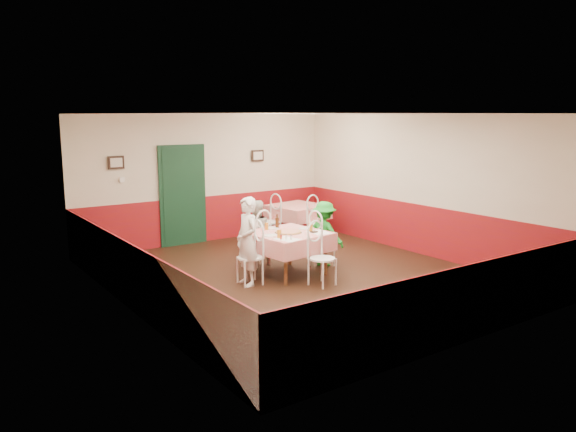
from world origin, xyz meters
TOP-DOWN VIEW (x-y plane):
  - floor at (0.00, 0.00)m, footprint 7.00×7.00m
  - ceiling at (0.00, 0.00)m, footprint 7.00×7.00m
  - back_wall at (0.00, 3.50)m, footprint 6.00×0.10m
  - front_wall at (0.00, -3.50)m, footprint 6.00×0.10m
  - left_wall at (-3.00, 0.00)m, footprint 0.10×7.00m
  - right_wall at (3.00, 0.00)m, footprint 0.10×7.00m
  - wainscot_back at (0.00, 3.48)m, footprint 6.00×0.03m
  - wainscot_front at (0.00, -3.48)m, footprint 6.00×0.03m
  - wainscot_left at (-2.98, 0.00)m, footprint 0.03×7.00m
  - wainscot_right at (2.98, 0.00)m, footprint 0.03×7.00m
  - door at (-0.60, 3.45)m, footprint 0.96×0.06m
  - picture_left at (-2.00, 3.45)m, footprint 0.32×0.03m
  - picture_right at (1.30, 3.45)m, footprint 0.32×0.03m
  - thermostat at (-1.90, 3.45)m, footprint 0.10×0.03m
  - main_table at (-0.08, 0.24)m, footprint 1.36×1.36m
  - second_table at (1.81, 2.56)m, footprint 1.28×1.28m
  - chair_left at (-0.93, 0.13)m, footprint 0.47×0.47m
  - chair_right at (0.76, 0.34)m, footprint 0.46×0.46m
  - chair_far at (-0.18, 1.08)m, footprint 0.49×0.49m
  - chair_near at (0.02, -0.61)m, footprint 0.49×0.49m
  - chair_second_a at (1.06, 2.56)m, footprint 0.48×0.48m
  - chair_second_b at (1.81, 1.81)m, footprint 0.48×0.48m
  - pizza at (-0.10, 0.21)m, footprint 0.50×0.50m
  - plate_left at (-0.49, 0.17)m, footprint 0.28×0.28m
  - plate_right at (0.35, 0.30)m, footprint 0.28×0.28m
  - plate_far at (-0.14, 0.67)m, footprint 0.28×0.28m
  - glass_a at (-0.46, -0.05)m, footprint 0.08×0.08m
  - glass_b at (0.29, 0.08)m, footprint 0.08×0.08m
  - glass_c at (-0.27, 0.64)m, footprint 0.07×0.07m
  - beer_bottle at (-0.03, 0.65)m, footprint 0.07×0.07m
  - shaker_a at (-0.43, -0.20)m, footprint 0.04×0.04m
  - shaker_b at (-0.38, -0.28)m, footprint 0.04×0.04m
  - shaker_c at (-0.50, -0.16)m, footprint 0.04×0.04m
  - menu_left at (-0.41, -0.21)m, footprint 0.39×0.46m
  - menu_right at (0.36, -0.07)m, footprint 0.33×0.43m
  - wallet at (0.28, -0.03)m, footprint 0.12×0.10m
  - diner_left at (-0.98, 0.13)m, footprint 0.40×0.56m
  - diner_far at (-0.19, 1.13)m, footprint 0.64×0.53m
  - diner_right at (0.81, 0.34)m, footprint 0.68×0.89m

SIDE VIEW (x-z plane):
  - floor at x=0.00m, z-range 0.00..0.00m
  - main_table at x=-0.08m, z-range -0.01..0.76m
  - second_table at x=1.81m, z-range -0.01..0.76m
  - chair_left at x=-0.93m, z-range 0.00..0.90m
  - chair_right at x=0.76m, z-range 0.00..0.90m
  - chair_far at x=-0.18m, z-range 0.00..0.90m
  - chair_near at x=0.02m, z-range 0.00..0.90m
  - chair_second_a at x=1.06m, z-range 0.00..0.90m
  - chair_second_b at x=1.81m, z-range 0.00..0.90m
  - wainscot_back at x=0.00m, z-range 0.00..1.00m
  - wainscot_front at x=0.00m, z-range 0.00..1.00m
  - wainscot_left at x=-2.98m, z-range 0.00..1.00m
  - wainscot_right at x=2.98m, z-range 0.00..1.00m
  - diner_right at x=0.81m, z-range 0.00..1.21m
  - diner_far at x=-0.19m, z-range 0.00..1.22m
  - diner_left at x=-0.98m, z-range 0.00..1.47m
  - menu_left at x=-0.41m, z-range 0.76..0.76m
  - menu_right at x=0.36m, z-range 0.76..0.76m
  - plate_left at x=-0.49m, z-range 0.76..0.77m
  - plate_right at x=0.35m, z-range 0.76..0.77m
  - plate_far at x=-0.14m, z-range 0.76..0.77m
  - wallet at x=0.28m, z-range 0.76..0.78m
  - pizza at x=-0.10m, z-range 0.76..0.79m
  - shaker_a at x=-0.43m, z-range 0.76..0.85m
  - shaker_b at x=-0.38m, z-range 0.76..0.85m
  - shaker_c at x=-0.50m, z-range 0.76..0.85m
  - glass_c at x=-0.27m, z-range 0.76..0.88m
  - glass_a at x=-0.46m, z-range 0.76..0.90m
  - glass_b at x=0.29m, z-range 0.76..0.90m
  - beer_bottle at x=-0.03m, z-range 0.76..0.99m
  - door at x=-0.60m, z-range 0.00..2.10m
  - back_wall at x=0.00m, z-range 0.00..2.80m
  - front_wall at x=0.00m, z-range 0.00..2.80m
  - left_wall at x=-3.00m, z-range 0.00..2.80m
  - right_wall at x=3.00m, z-range 0.00..2.80m
  - thermostat at x=-1.90m, z-range 1.45..1.55m
  - picture_left at x=-2.00m, z-range 1.72..1.98m
  - picture_right at x=1.30m, z-range 1.72..1.98m
  - ceiling at x=0.00m, z-range 2.80..2.80m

